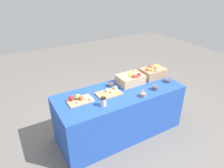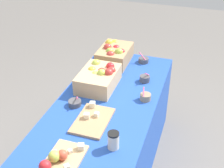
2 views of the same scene
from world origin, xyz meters
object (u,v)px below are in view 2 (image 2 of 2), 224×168
object	(u,v)px
sample_bowl_extra	(75,103)
sample_bowl_mid	(145,79)
apple_crate_left	(114,54)
cutting_board_back	(93,119)
sample_bowl_near	(144,60)
coffee_cup	(113,140)
cutting_board_front	(59,160)
apple_crate_middle	(99,77)
sample_bowl_far	(145,97)

from	to	relation	value
sample_bowl_extra	sample_bowl_mid	bearing A→B (deg)	-39.87
apple_crate_left	cutting_board_back	size ratio (longest dim) A/B	1.11
apple_crate_left	sample_bowl_mid	bearing A→B (deg)	-125.87
sample_bowl_near	coffee_cup	xyz separation A→B (m)	(-1.19, -0.08, 0.04)
apple_crate_left	sample_bowl_near	world-z (taller)	apple_crate_left
cutting_board_front	coffee_cup	world-z (taller)	coffee_cup
apple_crate_left	cutting_board_back	distance (m)	0.91
coffee_cup	apple_crate_left	bearing A→B (deg)	17.45
apple_crate_middle	sample_bowl_mid	world-z (taller)	apple_crate_middle
sample_bowl_far	sample_bowl_extra	distance (m)	0.55
sample_bowl_near	sample_bowl_extra	xyz separation A→B (m)	(-0.85, 0.34, -0.00)
sample_bowl_mid	coffee_cup	size ratio (longest dim) A/B	0.87
cutting_board_front	sample_bowl_near	bearing A→B (deg)	-7.17
sample_bowl_extra	coffee_cup	xyz separation A→B (m)	(-0.35, -0.42, 0.04)
sample_bowl_mid	sample_bowl_extra	distance (m)	0.66
cutting_board_back	sample_bowl_mid	world-z (taller)	sample_bowl_mid
sample_bowl_far	coffee_cup	bearing A→B (deg)	172.81
sample_bowl_near	sample_bowl_extra	bearing A→B (deg)	158.41
apple_crate_middle	sample_bowl_far	xyz separation A→B (m)	(-0.08, -0.41, -0.05)
apple_crate_left	coffee_cup	distance (m)	1.17
apple_crate_middle	coffee_cup	size ratio (longest dim) A/B	3.30
apple_crate_left	sample_bowl_far	xyz separation A→B (m)	(-0.53, -0.42, -0.06)
cutting_board_back	sample_bowl_extra	xyz separation A→B (m)	(0.13, 0.20, 0.01)
cutting_board_back	coffee_cup	bearing A→B (deg)	-133.42
sample_bowl_mid	sample_bowl_far	distance (m)	0.28
sample_bowl_extra	coffee_cup	world-z (taller)	coffee_cup
apple_crate_middle	coffee_cup	world-z (taller)	apple_crate_middle
apple_crate_left	sample_bowl_far	bearing A→B (deg)	-141.30
cutting_board_back	sample_bowl_mid	bearing A→B (deg)	-19.61
cutting_board_front	sample_bowl_mid	distance (m)	1.12
sample_bowl_mid	coffee_cup	distance (m)	0.86
sample_bowl_near	coffee_cup	distance (m)	1.20
cutting_board_front	cutting_board_back	bearing A→B (deg)	-5.15
cutting_board_back	sample_bowl_near	size ratio (longest dim) A/B	3.37
cutting_board_back	sample_bowl_near	xyz separation A→B (m)	(0.98, -0.14, 0.01)
apple_crate_left	apple_crate_middle	distance (m)	0.45
apple_crate_middle	sample_bowl_near	world-z (taller)	apple_crate_middle
sample_bowl_near	sample_bowl_mid	bearing A→B (deg)	-165.16
sample_bowl_mid	sample_bowl_extra	world-z (taller)	sample_bowl_mid
apple_crate_left	sample_bowl_mid	world-z (taller)	apple_crate_left
cutting_board_back	coffee_cup	world-z (taller)	coffee_cup
cutting_board_front	cutting_board_back	world-z (taller)	cutting_board_front
cutting_board_back	sample_bowl_far	bearing A→B (deg)	-38.56
apple_crate_left	sample_bowl_extra	world-z (taller)	apple_crate_left
cutting_board_back	sample_bowl_extra	distance (m)	0.24
sample_bowl_far	sample_bowl_extra	size ratio (longest dim) A/B	0.97
cutting_board_back	sample_bowl_mid	distance (m)	0.68
cutting_board_back	sample_bowl_far	xyz separation A→B (m)	(0.37, -0.30, 0.02)
sample_bowl_extra	sample_bowl_far	bearing A→B (deg)	-64.22
apple_crate_left	sample_bowl_extra	bearing A→B (deg)	174.78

